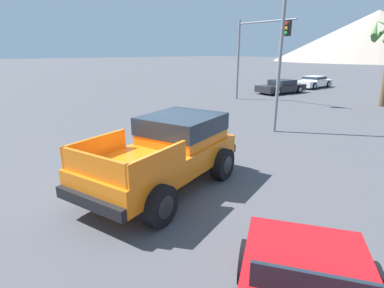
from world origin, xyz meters
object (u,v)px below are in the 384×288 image
parked_car_white (314,82)px  parked_car_dark (281,86)px  orange_pickup_truck (170,148)px  traffic_light_crosswalk (258,44)px  street_lamp_post (284,16)px

parked_car_white → parked_car_dark: bearing=92.3°
orange_pickup_truck → parked_car_white: (-8.74, 24.05, -0.44)m
orange_pickup_truck → parked_car_white: bearing=93.5°
orange_pickup_truck → traffic_light_crosswalk: bearing=102.5°
parked_car_dark → street_lamp_post: 14.01m
parked_car_dark → street_lamp_post: bearing=130.3°
street_lamp_post → traffic_light_crosswalk: bearing=133.7°
traffic_light_crosswalk → parked_car_white: bearing=98.4°
traffic_light_crosswalk → street_lamp_post: (5.67, -5.94, 0.88)m
orange_pickup_truck → street_lamp_post: (-1.41, 6.83, 3.76)m
parked_car_dark → orange_pickup_truck: bearing=123.3°
orange_pickup_truck → parked_car_white: size_ratio=1.15×
parked_car_dark → traffic_light_crosswalk: traffic_light_crosswalk is taller
traffic_light_crosswalk → street_lamp_post: 8.26m
orange_pickup_truck → parked_car_dark: 20.06m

